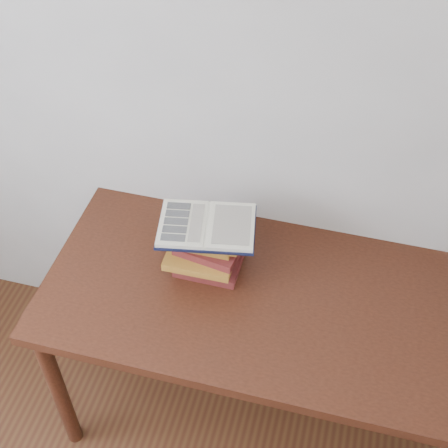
# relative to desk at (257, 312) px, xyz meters

# --- Properties ---
(desk) EXTENTS (1.49, 0.74, 0.80)m
(desk) POSITION_rel_desk_xyz_m (0.00, 0.00, 0.00)
(desk) COLOR #4B2112
(desk) RESTS_ON ground
(book_stack) EXTENTS (0.26, 0.21, 0.18)m
(book_stack) POSITION_rel_desk_xyz_m (-0.21, 0.08, 0.19)
(book_stack) COLOR maroon
(book_stack) RESTS_ON desk
(open_book) EXTENTS (0.36, 0.28, 0.03)m
(open_book) POSITION_rel_desk_xyz_m (-0.21, 0.09, 0.29)
(open_book) COLOR black
(open_book) RESTS_ON book_stack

